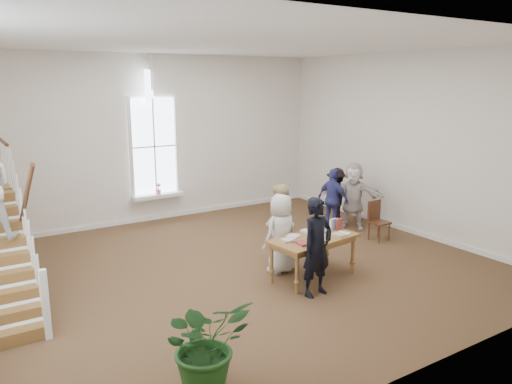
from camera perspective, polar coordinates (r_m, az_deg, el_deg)
ground at (r=10.43m, az=-2.08°, el=-8.71°), size 10.00×10.00×0.00m
room_shell at (r=14.11m, az=-11.18°, el=-1.56°), size 10.49×10.00×10.00m
library_table at (r=9.78m, az=6.60°, el=-5.64°), size 1.87×1.12×0.89m
police_officer at (r=8.98m, az=7.00°, el=-6.26°), size 0.70×0.51×1.80m
elderly_woman at (r=10.01m, az=2.87°, el=-4.75°), size 0.85×0.61×1.62m
person_yellow at (r=10.55m, az=2.63°, el=-3.61°), size 1.00×0.90×1.69m
woman_cluster_a at (r=13.02m, az=8.79°, el=-0.85°), size 0.56×0.99×1.59m
woman_cluster_b at (r=13.68m, az=9.14°, el=-0.40°), size 1.12×1.01×1.51m
woman_cluster_c at (r=13.19m, az=11.02°, el=-0.43°), size 1.43×1.57×1.74m
floor_plant at (r=6.48m, az=-5.72°, el=-16.83°), size 1.10×0.95×1.22m
side_chair at (r=12.44m, az=13.67°, el=-2.94°), size 0.43×0.43×0.96m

